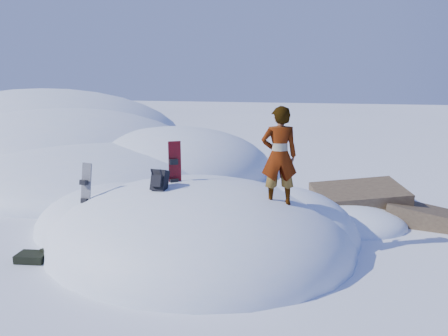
% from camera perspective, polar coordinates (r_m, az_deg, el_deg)
% --- Properties ---
extents(ground, '(120.00, 120.00, 0.00)m').
position_cam_1_polar(ground, '(10.14, -3.38, -9.96)').
color(ground, white).
rests_on(ground, ground).
extents(snow_mound, '(8.00, 6.00, 3.00)m').
position_cam_1_polar(snow_mound, '(10.40, -3.88, -9.40)').
color(snow_mound, white).
rests_on(snow_mound, ground).
extents(snow_ridge, '(21.50, 18.50, 6.40)m').
position_cam_1_polar(snow_ridge, '(23.39, -20.32, 1.73)').
color(snow_ridge, white).
rests_on(snow_ridge, ground).
extents(rock_outcrop, '(4.68, 4.41, 1.68)m').
position_cam_1_polar(rock_outcrop, '(12.53, 17.67, -6.18)').
color(rock_outcrop, brown).
rests_on(rock_outcrop, ground).
extents(snowboard_red, '(0.25, 0.24, 1.49)m').
position_cam_1_polar(snowboard_red, '(9.72, -6.45, -0.76)').
color(snowboard_red, '#B70918').
rests_on(snowboard_red, snow_mound).
extents(snowboard_dark, '(0.31, 0.29, 1.40)m').
position_cam_1_polar(snowboard_dark, '(10.34, -17.66, -3.18)').
color(snowboard_dark, black).
rests_on(snowboard_dark, snow_mound).
extents(backpack, '(0.35, 0.42, 0.53)m').
position_cam_1_polar(backpack, '(9.27, -8.45, -1.61)').
color(backpack, black).
rests_on(backpack, snow_mound).
extents(gear_pile, '(0.80, 0.61, 0.21)m').
position_cam_1_polar(gear_pile, '(10.04, -23.47, -10.52)').
color(gear_pile, black).
rests_on(gear_pile, ground).
extents(person, '(0.84, 0.67, 2.01)m').
position_cam_1_polar(person, '(8.88, 7.21, 1.59)').
color(person, slate).
rests_on(person, snow_mound).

